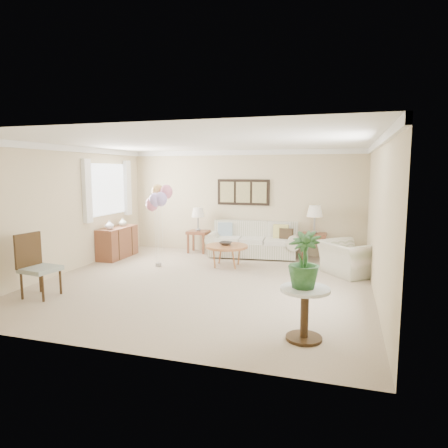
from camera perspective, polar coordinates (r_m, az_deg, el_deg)
name	(u,v)px	position (r m, az deg, el deg)	size (l,w,h in m)	color
ground_plane	(204,283)	(7.56, -2.87, -8.43)	(6.00, 6.00, 0.00)	tan
room_shell	(200,196)	(7.41, -3.51, 4.02)	(6.04, 6.04, 2.60)	beige
wall_art_triptych	(243,192)	(10.12, 2.76, 4.55)	(1.35, 0.06, 0.65)	black
sofa	(254,243)	(9.82, 4.24, -2.70)	(2.37, 1.05, 0.85)	beige
end_table_left	(198,234)	(10.26, -3.71, -1.48)	(0.52, 0.47, 0.56)	brown
end_table_right	(314,238)	(9.72, 12.75, -1.90)	(0.56, 0.51, 0.61)	brown
lamp_left	(198,213)	(10.18, -3.74, 1.55)	(0.34, 0.34, 0.60)	gray
lamp_right	(315,212)	(9.65, 12.85, 1.67)	(0.38, 0.38, 0.67)	gray
coffee_table	(227,247)	(8.75, 0.40, -3.30)	(0.93, 0.93, 0.47)	#A25939
decor_bowl	(226,243)	(8.78, 0.25, -2.79)	(0.28, 0.28, 0.07)	#2C2824
armchair	(348,258)	(8.45, 17.35, -4.70)	(1.04, 0.91, 0.67)	beige
side_table	(305,301)	(5.09, 11.47, -10.68)	(0.62, 0.62, 0.67)	silver
potted_plant	(304,260)	(4.96, 11.37, -5.06)	(0.39, 0.39, 0.69)	#1A4519
accent_chair	(36,264)	(7.35, -25.23, -5.18)	(0.59, 0.59, 1.07)	gray
credenza	(117,242)	(9.99, -14.98, -2.56)	(0.46, 1.20, 0.74)	brown
vase_white	(109,225)	(9.62, -16.06, -0.12)	(0.20, 0.20, 0.21)	silver
vase_sage	(123,222)	(10.11, -14.27, 0.27)	(0.19, 0.19, 0.20)	#B2BCAB
balloon_cluster	(158,198)	(8.68, -9.34, 3.73)	(0.54, 0.49, 1.80)	gray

